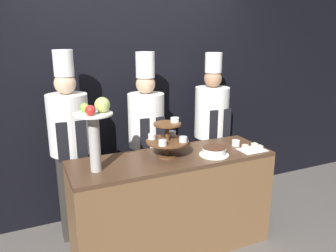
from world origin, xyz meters
The scene contains 10 objects.
wall_back centered at (0.00, 1.20, 1.40)m, with size 10.00×0.06×2.80m.
buffet_counter centered at (0.00, 0.29, 0.45)m, with size 1.78×0.58×0.90m.
tiered_stand centered at (-0.04, 0.30, 1.07)m, with size 0.37×0.37×0.34m.
fruit_pedestal centered at (-0.66, 0.25, 1.27)m, with size 0.29×0.29×0.58m.
cake_round centered at (0.34, 0.17, 0.94)m, with size 0.26×0.26×0.08m.
cup_white centered at (0.67, 0.30, 0.93)m, with size 0.08×0.08×0.05m.
cake_square_tray centered at (0.73, 0.13, 0.92)m, with size 0.24×0.18×0.05m.
chef_left centered at (-0.79, 0.84, 0.99)m, with size 0.36×0.36×1.81m.
chef_center_left centered at (-0.03, 0.84, 0.97)m, with size 0.36×0.36×1.77m.
chef_center_right centered at (0.73, 0.84, 0.97)m, with size 0.37×0.37×1.75m.
Camera 1 is at (-1.14, -2.14, 1.92)m, focal length 35.00 mm.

